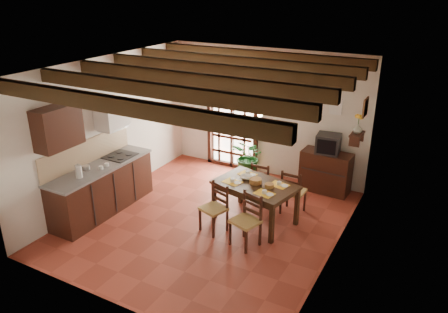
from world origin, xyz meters
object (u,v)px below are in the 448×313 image
Objects in this scene: chair_near_left at (214,216)px; chair_far_left at (262,189)px; potted_plant at (249,157)px; pendant_lamp at (260,110)px; crt_tv at (328,144)px; kitchen_counter at (102,188)px; dining_table at (255,188)px; sideboard at (326,172)px; chair_near_right at (246,230)px; chair_far_right at (293,199)px.

chair_near_left is 1.02× the size of chair_far_left.
potted_plant is 2.44× the size of pendant_lamp.
chair_near_left is 0.42× the size of potted_plant.
crt_tv is (0.94, 1.05, 0.78)m from chair_far_left.
pendant_lamp reaches higher than crt_tv.
pendant_lamp is (2.69, 1.10, 1.60)m from kitchen_counter.
dining_table is 1.98m from sideboard.
chair_near_right is 2.75m from crt_tv.
potted_plant reaches higher than kitchen_counter.
pendant_lamp is at bearing 22.34° from kitchen_counter.
dining_table is 1.78× the size of chair_near_left.
pendant_lamp reaches higher than chair_near_right.
chair_near_left reaches higher than chair_far_left.
chair_near_left is 1.03× the size of pendant_lamp.
chair_near_left is 1.43m from chair_far_left.
chair_near_right is 0.44× the size of potted_plant.
sideboard is (0.75, 1.82, -0.23)m from dining_table.
chair_far_right is at bearing 69.88° from chair_near_left.
chair_near_left is at bearing -115.94° from dining_table.
dining_table is at bearing 121.01° from chair_near_right.
potted_plant is (-0.81, 1.46, -0.09)m from dining_table.
kitchen_counter is 1.45× the size of dining_table.
potted_plant is (-1.01, 2.23, 0.29)m from chair_near_right.
chair_far_left is 1.94m from pendant_lamp.
pendant_lamp is (-0.75, -1.72, 1.04)m from crt_tv.
dining_table is 0.88m from chair_near_right.
dining_table is at bearing -109.61° from sideboard.
sideboard is 2.02× the size of crt_tv.
kitchen_counter is 2.48× the size of chair_near_right.
chair_near_left is 0.98× the size of chair_far_right.
kitchen_counter is 4.45m from sideboard.
kitchen_counter reaches higher than chair_far_right.
chair_near_left is at bearing -175.08° from chair_near_right.
potted_plant is (-0.62, 0.69, 0.30)m from chair_far_left.
sideboard is at bearing 94.73° from chair_near_right.
chair_far_left is 1.72× the size of crt_tv.
chair_near_right is at bearing 79.30° from chair_far_right.
sideboard is at bearing 66.35° from pendant_lamp.
pendant_lamp reaches higher than chair_far_left.
pendant_lamp is at bearing 106.64° from chair_far_left.
chair_near_right is at bearing 104.81° from chair_far_left.
potted_plant reaches higher than chair_near_left.
pendant_lamp is at bearing 48.21° from chair_far_right.
sideboard is 0.49× the size of potted_plant.
chair_far_right is (3.18, 1.63, -0.20)m from kitchen_counter.
sideboard is at bearing 81.11° from chair_near_left.
sideboard is 1.62m from potted_plant.
chair_far_right is at bearing 63.80° from dining_table.
crt_tv is (3.44, 2.82, 0.57)m from kitchen_counter.
chair_far_right is at bearing 46.78° from pendant_lamp.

